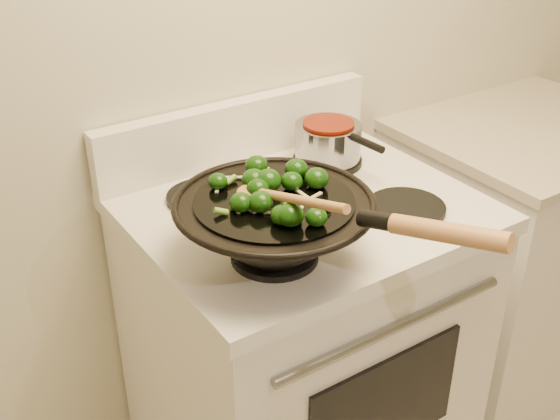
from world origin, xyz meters
TOP-DOWN VIEW (x-y plane):
  - stove at (-0.14, 1.17)m, footprint 0.78×0.67m
  - counter_unit at (0.72, 1.20)m, footprint 0.74×0.62m
  - wok at (-0.32, 1.02)m, footprint 0.40×0.65m
  - stirfry at (-0.32, 1.03)m, footprint 0.25×0.29m
  - wooden_spoon at (-0.34, 0.98)m, footprint 0.07×0.31m
  - saucepan at (0.04, 1.32)m, footprint 0.17×0.27m

SIDE VIEW (x-z plane):
  - counter_unit at x=0.72m, z-range 0.00..0.91m
  - stove at x=-0.14m, z-range -0.07..1.01m
  - saucepan at x=0.04m, z-range 0.93..1.03m
  - wok at x=-0.32m, z-range 0.89..1.11m
  - stirfry at x=-0.32m, z-range 1.05..1.10m
  - wooden_spoon at x=-0.34m, z-range 1.04..1.14m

